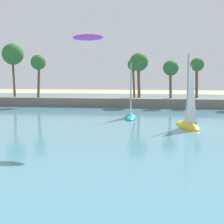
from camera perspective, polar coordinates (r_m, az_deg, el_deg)
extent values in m
cube|color=teal|center=(57.86, 6.50, 0.26)|extent=(220.00, 93.26, 0.06)
cube|color=slate|center=(64.37, 6.62, 1.69)|extent=(93.07, 6.00, 1.80)
cylinder|color=brown|center=(63.94, 10.21, 5.01)|extent=(0.66, 0.57, 5.83)
sphere|color=#2D6633|center=(63.92, 10.27, 7.62)|extent=(2.98, 2.98, 2.98)
cylinder|color=brown|center=(66.83, -12.73, 5.52)|extent=(0.76, 0.74, 7.00)
sphere|color=#2D6633|center=(66.86, -12.80, 8.51)|extent=(3.01, 3.01, 3.01)
cylinder|color=brown|center=(65.73, 14.62, 5.24)|extent=(0.73, 0.72, 6.52)
sphere|color=#2D6633|center=(65.73, 14.71, 8.07)|extent=(2.66, 2.66, 2.66)
cylinder|color=brown|center=(65.01, 4.70, 5.65)|extent=(0.79, 0.57, 7.03)
sphere|color=#2D6633|center=(65.03, 4.73, 8.75)|extent=(3.64, 3.64, 3.64)
cylinder|color=brown|center=(70.05, -16.87, 6.15)|extent=(0.57, 0.68, 8.70)
sphere|color=#2D6633|center=(70.16, -16.99, 9.69)|extent=(4.38, 4.38, 4.38)
cylinder|color=brown|center=(65.31, 3.81, 5.43)|extent=(0.79, 0.61, 6.51)
sphere|color=#2D6633|center=(65.32, 3.83, 8.28)|extent=(2.48, 2.48, 2.48)
ellipsoid|color=teal|center=(47.42, 3.29, -1.10)|extent=(2.18, 6.02, 1.18)
cylinder|color=gray|center=(46.73, 3.32, 4.06)|extent=(0.18, 0.18, 7.39)
pyramid|color=white|center=(47.76, 3.32, 3.45)|extent=(0.36, 2.67, 6.28)
ellipsoid|color=yellow|center=(40.84, 13.12, -2.55)|extent=(3.60, 6.86, 1.31)
cylinder|color=gray|center=(40.67, 13.14, 4.17)|extent=(0.20, 0.20, 8.22)
pyramid|color=white|center=(39.65, 13.68, 3.20)|extent=(0.95, 2.91, 6.99)
ellipsoid|color=purple|center=(30.41, -4.24, 12.92)|extent=(3.02, 1.33, 0.75)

